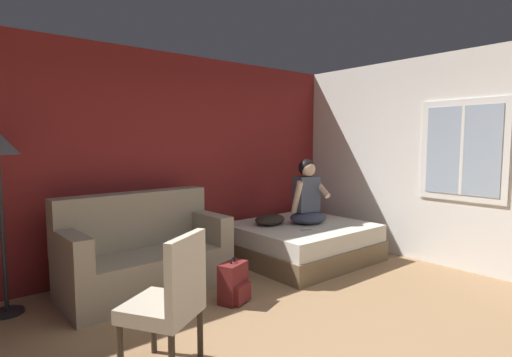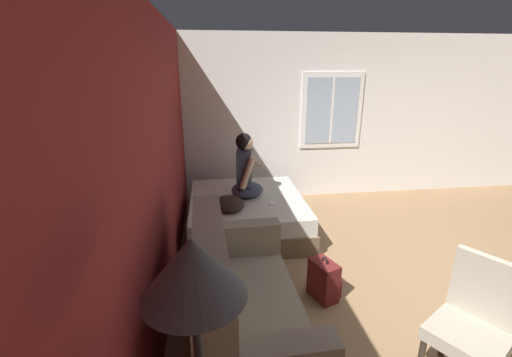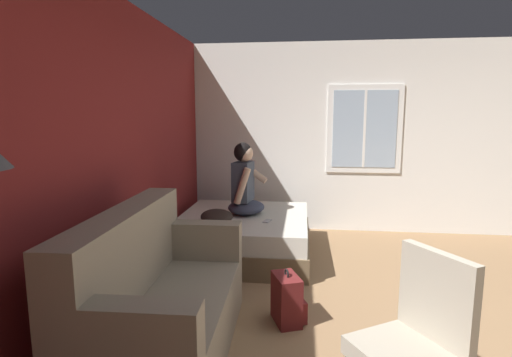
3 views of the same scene
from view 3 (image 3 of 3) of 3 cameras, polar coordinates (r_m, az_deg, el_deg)
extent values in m
plane|color=#93704C|center=(3.52, 28.59, -20.58)|extent=(40.00, 40.00, 0.00)
cube|color=maroon|center=(3.31, -23.77, 2.60)|extent=(10.99, 0.16, 2.70)
cube|color=silver|center=(6.05, 18.81, 5.42)|extent=(0.16, 7.10, 2.70)
cube|color=white|center=(5.88, 15.22, 6.81)|extent=(0.02, 1.04, 1.24)
cube|color=#9EB2C6|center=(5.87, 15.25, 6.81)|extent=(0.01, 0.88, 1.08)
cube|color=white|center=(5.87, 15.25, 6.81)|extent=(0.01, 0.04, 1.08)
cube|color=brown|center=(4.95, -1.77, -9.23)|extent=(1.71, 1.58, 0.26)
cube|color=beige|center=(4.88, -1.79, -6.55)|extent=(1.66, 1.53, 0.22)
cube|color=gray|center=(3.04, -12.11, -19.82)|extent=(1.72, 0.85, 0.44)
cube|color=gray|center=(2.93, -18.16, -10.08)|extent=(1.71, 0.29, 0.60)
cube|color=gray|center=(2.23, -18.54, -20.23)|extent=(0.20, 0.81, 0.32)
cube|color=gray|center=(3.56, -8.70, -8.67)|extent=(0.20, 0.81, 0.32)
cube|color=#B2A893|center=(2.37, 20.47, -22.67)|extent=(0.63, 0.63, 0.10)
cube|color=#B2A893|center=(2.37, 24.40, -15.01)|extent=(0.42, 0.29, 0.48)
ellipsoid|color=#383D51|center=(4.92, -1.40, -4.12)|extent=(0.58, 0.51, 0.16)
cube|color=#3F4756|center=(4.87, -1.86, -0.42)|extent=(0.35, 0.24, 0.48)
cylinder|color=#DBB293|center=(4.67, -1.97, -1.08)|extent=(0.11, 0.22, 0.44)
cylinder|color=#DBB293|center=(4.99, -0.43, 0.98)|extent=(0.13, 0.38, 0.29)
sphere|color=#DBB293|center=(4.82, -1.65, 3.62)|extent=(0.21, 0.21, 0.21)
ellipsoid|color=black|center=(4.82, -1.88, 3.80)|extent=(0.26, 0.25, 0.23)
cube|color=maroon|center=(3.39, 4.36, -16.81)|extent=(0.34, 0.28, 0.40)
cube|color=maroon|center=(3.47, 6.23, -17.90)|extent=(0.24, 0.13, 0.18)
torus|color=black|center=(3.30, 4.40, -13.45)|extent=(0.09, 0.05, 0.09)
ellipsoid|color=#2D231E|center=(4.54, -5.64, -5.42)|extent=(0.57, 0.49, 0.14)
cube|color=#B7B7BC|center=(4.58, 1.60, -6.08)|extent=(0.16, 0.10, 0.01)
camera|label=1|loc=(3.09, 82.13, -0.12)|focal=28.00mm
camera|label=2|loc=(1.31, -73.38, 27.66)|focal=24.00mm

